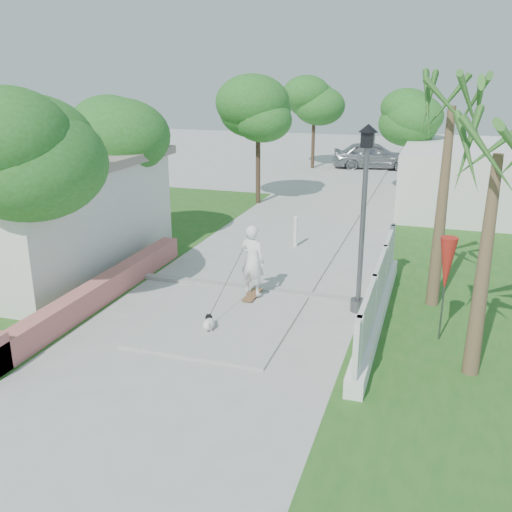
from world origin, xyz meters
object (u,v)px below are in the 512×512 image
at_px(street_lamp, 363,213).
at_px(bollard, 295,231).
at_px(dog, 209,323).
at_px(skateboarder, 250,263).
at_px(parked_car, 373,155).
at_px(patio_umbrella, 447,266).

xyz_separation_m(street_lamp, bollard, (-2.70, 4.50, -1.84)).
xyz_separation_m(street_lamp, dog, (-2.99, -2.17, -2.22)).
height_order(skateboarder, parked_car, skateboarder).
height_order(skateboarder, dog, skateboarder).
bearing_deg(street_lamp, dog, -143.99).
xyz_separation_m(bollard, dog, (-0.29, -6.67, -0.38)).
xyz_separation_m(street_lamp, skateboarder, (-2.71, -0.14, -1.44)).
bearing_deg(street_lamp, parked_car, 96.06).
bearing_deg(dog, parked_car, 66.82).
distance_m(street_lamp, parked_car, 21.44).
relative_size(bollard, parked_car, 0.23).
distance_m(skateboarder, parked_car, 21.41).
height_order(bollard, parked_car, parked_car).
bearing_deg(skateboarder, street_lamp, -163.87).
bearing_deg(dog, street_lamp, 14.62).
distance_m(patio_umbrella, skateboarder, 4.74).
relative_size(skateboarder, parked_car, 0.53).
bearing_deg(patio_umbrella, street_lamp, 152.24).
distance_m(bollard, parked_car, 16.77).
bearing_deg(street_lamp, skateboarder, -177.03).
relative_size(street_lamp, bollard, 4.07).
bearing_deg(parked_car, skateboarder, 166.57).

